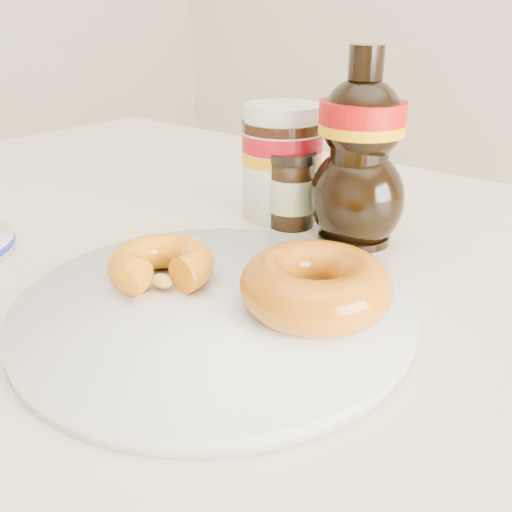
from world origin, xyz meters
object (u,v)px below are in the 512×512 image
Objects in this scene: donut_whole at (316,285)px; nutella_jar at (282,157)px; donut_bitten at (161,265)px; syrup_bottle at (360,149)px; dining_table at (241,359)px; plate at (214,308)px; dark_jar at (292,191)px.

nutella_jar is at bearing 133.34° from donut_whole.
nutella_jar is at bearing 106.17° from donut_bitten.
syrup_bottle is (-0.07, 0.17, 0.06)m from donut_whole.
donut_bitten is (-0.03, -0.07, 0.11)m from dining_table.
dining_table is 4.61× the size of plate.
dining_table is 0.19m from dark_jar.
dark_jar is (0.03, -0.02, -0.03)m from nutella_jar.
donut_bitten reaches higher than plate.
dark_jar is (-0.08, -0.01, -0.06)m from syrup_bottle.
dark_jar is (-0.02, 0.20, 0.01)m from donut_bitten.
syrup_bottle is (0.10, -0.01, 0.03)m from nutella_jar.
dining_table is at bearing -101.19° from syrup_bottle.
donut_bitten reaches higher than dining_table.
syrup_bottle is at bearing 79.13° from donut_bitten.
dark_jar reaches higher than plate.
nutella_jar is 0.66× the size of syrup_bottle.
plate is 3.53× the size of donut_bitten.
donut_whole is 0.19m from syrup_bottle.
dark_jar is at bearing 99.62° from donut_bitten.
plate is 0.06m from donut_bitten.
dining_table is 11.20× the size of nutella_jar.
dark_jar is (-0.14, 0.16, 0.00)m from donut_whole.
dark_jar is (-0.05, 0.14, 0.12)m from dining_table.
syrup_bottle is at bearing 4.23° from dark_jar.
donut_whole is 0.89× the size of nutella_jar.
donut_whole reaches higher than plate.
syrup_bottle is at bearing 111.67° from donut_whole.
plate is 3.76× the size of dark_jar.
donut_bitten is at bearing -175.88° from plate.
nutella_jar is (-0.05, 0.22, 0.04)m from donut_bitten.
nutella_jar is 1.55× the size of dark_jar.
donut_whole is 1.38× the size of dark_jar.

